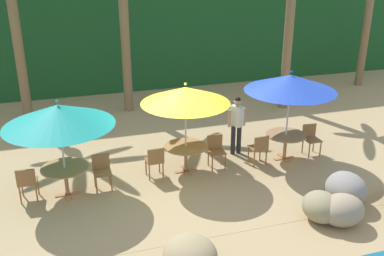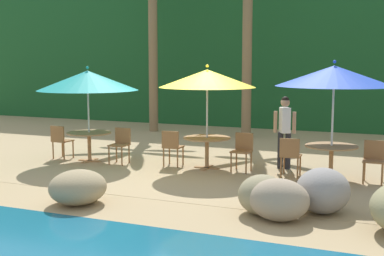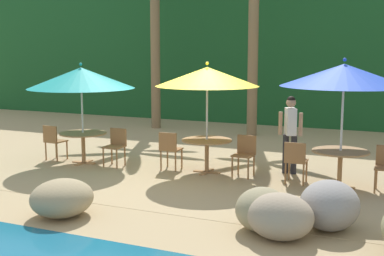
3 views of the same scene
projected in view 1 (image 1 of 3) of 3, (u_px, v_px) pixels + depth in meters
The scene contains 19 objects.
ground_plane at pixel (178, 179), 11.31m from camera, with size 120.00×120.00×0.00m, color tan.
terrace_deck at pixel (178, 179), 11.31m from camera, with size 18.00×5.20×0.01m.
foliage_backdrop at pixel (118, 14), 18.16m from camera, with size 28.00×2.40×6.00m.
rock_seawall at pixel (197, 239), 8.32m from camera, with size 17.36×3.06×0.90m.
umbrella_teal at pixel (58, 115), 9.81m from camera, with size 2.49×2.49×2.38m.
dining_table_teal at pixel (65, 172), 10.34m from camera, with size 1.10×1.10×0.74m.
chair_teal_seaward at pixel (102, 169), 10.70m from camera, with size 0.42×0.43×0.87m.
chair_teal_inland at pixel (27, 182), 10.12m from camera, with size 0.45×0.46×0.87m.
umbrella_yellow at pixel (185, 95), 10.90m from camera, with size 2.24×2.24×2.43m.
dining_table_yellow at pixel (186, 150), 11.46m from camera, with size 1.10×1.10×0.74m.
chair_yellow_seaward at pixel (216, 149), 11.78m from camera, with size 0.44×0.44×0.87m.
chair_yellow_inland at pixel (155, 160), 11.15m from camera, with size 0.44×0.44×0.87m.
umbrella_blue at pixel (291, 83), 11.58m from camera, with size 2.43×2.43×2.53m.
dining_table_blue at pixel (286, 139), 12.17m from camera, with size 1.10×1.10×0.74m.
chair_blue_seaward at pixel (311, 137), 12.53m from camera, with size 0.42×0.43×0.87m.
chair_blue_inland at pixel (259, 147), 11.87m from camera, with size 0.43×0.44×0.87m.
palm_tree_second at pixel (123, 0), 14.70m from camera, with size 3.25×3.39×5.96m.
palm_tree_third at pixel (289, 12), 15.21m from camera, with size 3.13×3.31×5.18m.
waiter_in_white at pixel (237, 121), 12.36m from camera, with size 0.52×0.39×1.70m.
Camera 1 is at (-2.65, -9.66, 5.42)m, focal length 41.44 mm.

